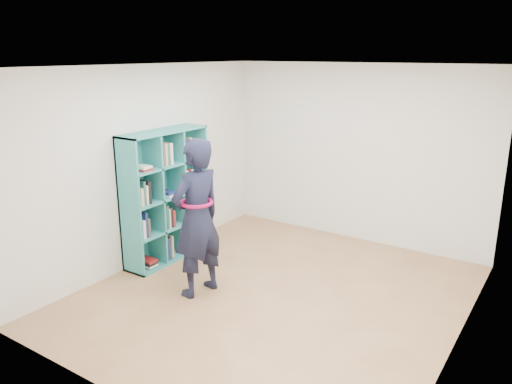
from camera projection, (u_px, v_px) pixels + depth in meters
The scene contains 9 objects.
floor at pixel (275, 294), 5.85m from camera, with size 4.50×4.50×0.00m, color #916342.
ceiling at pixel (278, 66), 5.14m from camera, with size 4.50×4.50×0.00m, color white.
wall_left at pixel (146, 166), 6.56m from camera, with size 0.02×4.50×2.60m, color silver.
wall_right at pixel (468, 220), 4.43m from camera, with size 0.02×4.50×2.60m, color silver.
wall_back at pixel (356, 154), 7.30m from camera, with size 4.00×0.02×2.60m, color silver.
wall_front at pixel (118, 254), 3.69m from camera, with size 4.00×0.02×2.60m, color silver.
bookshelf at pixel (164, 198), 6.68m from camera, with size 0.39×1.33×1.77m.
person at pixel (197, 218), 5.66m from camera, with size 0.54×0.73×1.84m.
smartphone at pixel (195, 204), 5.78m from camera, with size 0.02×0.11×0.13m.
Camera 1 is at (2.75, -4.54, 2.75)m, focal length 35.00 mm.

